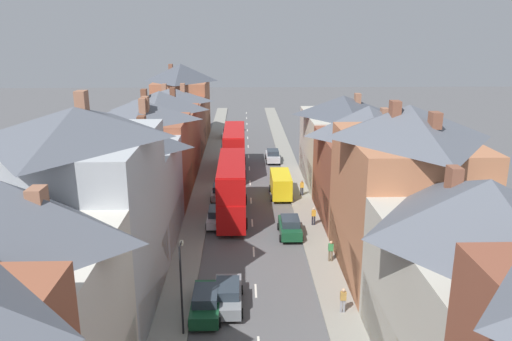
# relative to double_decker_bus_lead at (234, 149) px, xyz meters

# --- Properties ---
(pavement_left) EXTENTS (2.20, 104.00, 0.14)m
(pavement_left) POSITION_rel_double_decker_bus_lead_xyz_m (-3.29, -2.63, -2.75)
(pavement_left) COLOR gray
(pavement_left) RESTS_ON ground
(pavement_right) EXTENTS (2.20, 104.00, 0.14)m
(pavement_right) POSITION_rel_double_decker_bus_lead_xyz_m (6.91, -2.63, -2.75)
(pavement_right) COLOR gray
(pavement_right) RESTS_ON ground
(centre_line_dashes) EXTENTS (0.14, 97.80, 0.01)m
(centre_line_dashes) POSITION_rel_double_decker_bus_lead_xyz_m (1.81, -4.63, -2.81)
(centre_line_dashes) COLOR silver
(centre_line_dashes) RESTS_ON ground
(terrace_row_left) EXTENTS (8.00, 77.09, 13.33)m
(terrace_row_left) POSITION_rel_double_decker_bus_lead_xyz_m (-8.38, -14.88, 2.70)
(terrace_row_left) COLOR #935138
(terrace_row_left) RESTS_ON ground
(terrace_row_right) EXTENTS (8.00, 54.72, 12.40)m
(terrace_row_right) POSITION_rel_double_decker_bus_lead_xyz_m (11.99, -26.86, 2.69)
(terrace_row_right) COLOR brown
(terrace_row_right) RESTS_ON ground
(double_decker_bus_lead) EXTENTS (2.74, 10.80, 5.30)m
(double_decker_bus_lead) POSITION_rel_double_decker_bus_lead_xyz_m (0.00, 0.00, 0.00)
(double_decker_bus_lead) COLOR red
(double_decker_bus_lead) RESTS_ON ground
(double_decker_bus_mid_street) EXTENTS (2.74, 10.80, 5.30)m
(double_decker_bus_mid_street) POSITION_rel_double_decker_bus_lead_xyz_m (0.00, -14.96, 0.00)
(double_decker_bus_mid_street) COLOR #B70F0F
(double_decker_bus_mid_street) RESTS_ON ground
(car_near_blue) EXTENTS (1.90, 4.52, 1.64)m
(car_near_blue) POSITION_rel_double_decker_bus_lead_xyz_m (0.01, -30.49, -1.99)
(car_near_blue) COLOR gray
(car_near_blue) RESTS_ON ground
(car_near_silver) EXTENTS (1.90, 4.35, 1.60)m
(car_near_silver) POSITION_rel_double_decker_bus_lead_xyz_m (-1.29, -16.88, -2.01)
(car_near_silver) COLOR silver
(car_near_silver) RESTS_ON ground
(car_parked_right_a) EXTENTS (1.90, 3.86, 1.60)m
(car_parked_right_a) POSITION_rel_double_decker_bus_lead_xyz_m (-1.29, -10.08, -2.01)
(car_parked_right_a) COLOR #B7BABF
(car_parked_right_a) RESTS_ON ground
(car_mid_black) EXTENTS (1.90, 3.97, 1.69)m
(car_mid_black) POSITION_rel_double_decker_bus_lead_xyz_m (-1.29, 19.16, -1.97)
(car_mid_black) COLOR silver
(car_mid_black) RESTS_ON ground
(car_parked_left_b) EXTENTS (1.90, 4.57, 1.67)m
(car_parked_left_b) POSITION_rel_double_decker_bus_lead_xyz_m (-1.29, -31.36, -1.97)
(car_parked_left_b) COLOR #144728
(car_parked_left_b) RESTS_ON ground
(car_far_grey) EXTENTS (1.90, 4.34, 1.62)m
(car_far_grey) POSITION_rel_double_decker_bus_lead_xyz_m (4.91, 4.54, -2.00)
(car_far_grey) COLOR #B7BABF
(car_far_grey) RESTS_ON ground
(car_parked_right_b) EXTENTS (1.90, 4.08, 1.69)m
(car_parked_right_b) POSITION_rel_double_decker_bus_lead_xyz_m (4.91, -19.61, -1.97)
(car_parked_right_b) COLOR #144728
(car_parked_right_b) RESTS_ON ground
(delivery_van) EXTENTS (2.20, 5.20, 2.41)m
(delivery_van) POSITION_rel_double_decker_bus_lead_xyz_m (4.91, -9.33, -1.48)
(delivery_van) COLOR yellow
(delivery_van) RESTS_ON ground
(pedestrian_near_right) EXTENTS (0.36, 0.22, 1.61)m
(pedestrian_near_right) POSITION_rel_double_decker_bus_lead_xyz_m (7.02, -31.59, -1.78)
(pedestrian_near_right) COLOR gray
(pedestrian_near_right) RESTS_ON pavement_right
(pedestrian_mid_left) EXTENTS (0.36, 0.22, 1.61)m
(pedestrian_mid_left) POSITION_rel_double_decker_bus_lead_xyz_m (7.47, -24.65, -1.78)
(pedestrian_mid_left) COLOR brown
(pedestrian_mid_left) RESTS_ON pavement_right
(pedestrian_mid_right) EXTENTS (0.36, 0.22, 1.61)m
(pedestrian_mid_right) POSITION_rel_double_decker_bus_lead_xyz_m (7.18, -17.56, -1.78)
(pedestrian_mid_right) COLOR #23232D
(pedestrian_mid_right) RESTS_ON pavement_right
(pedestrian_far_left) EXTENTS (0.36, 0.22, 1.61)m
(pedestrian_far_left) POSITION_rel_double_decker_bus_lead_xyz_m (7.09, -9.49, -1.78)
(pedestrian_far_left) COLOR #23232D
(pedestrian_far_left) RESTS_ON pavement_right
(street_lamp) EXTENTS (0.20, 1.12, 5.50)m
(street_lamp) POSITION_rel_double_decker_bus_lead_xyz_m (-2.44, -33.40, 0.43)
(street_lamp) COLOR black
(street_lamp) RESTS_ON ground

